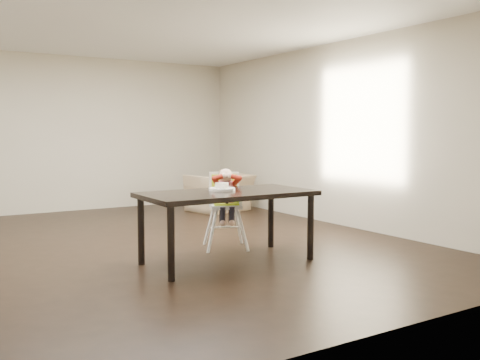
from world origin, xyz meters
name	(u,v)px	position (x,y,z in m)	size (l,w,h in m)	color
ground	(148,246)	(0.00, 0.00, 0.00)	(7.00, 7.00, 0.00)	black
room_walls	(146,91)	(0.00, 0.00, 1.86)	(6.02, 7.02, 2.71)	#BEB59D
dining_table	(228,199)	(0.41, -1.20, 0.67)	(1.80, 0.90, 0.75)	black
high_chair	(225,192)	(0.75, -0.57, 0.67)	(0.52, 0.52, 0.95)	white
plate	(222,188)	(0.42, -1.07, 0.78)	(0.35, 0.35, 0.08)	white
armchair	(220,187)	(2.20, 2.10, 0.43)	(0.98, 0.64, 0.86)	tan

